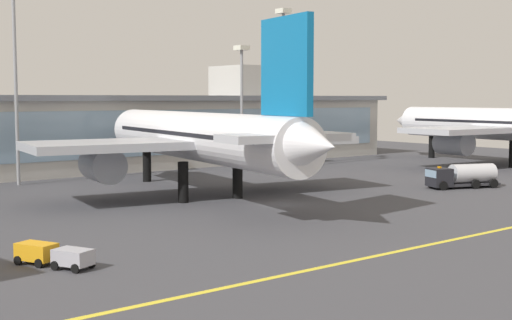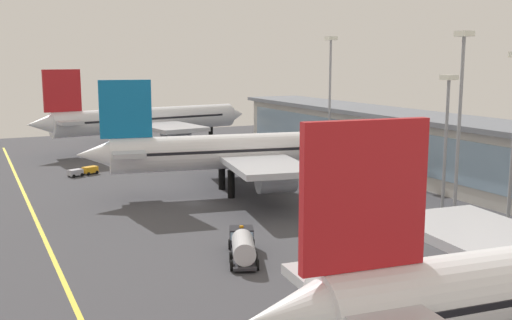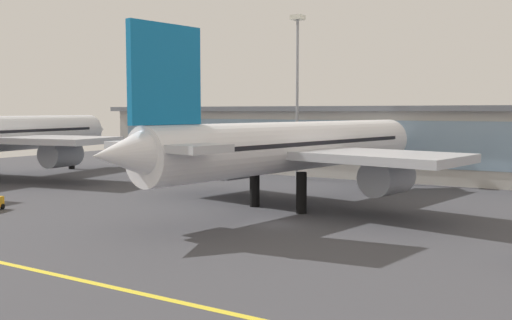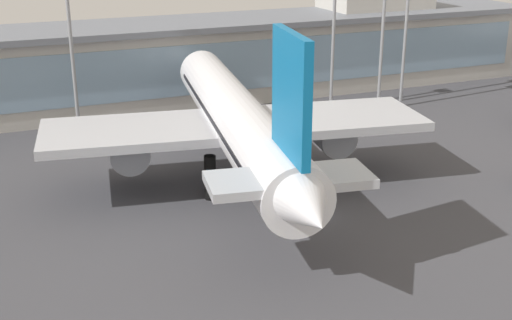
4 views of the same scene
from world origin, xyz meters
TOP-DOWN VIEW (x-y plane):
  - ground_plane at (0.00, 0.00)m, footprint 180.00×180.00m
  - terminal_building at (1.96, 42.40)m, footprint 115.17×14.00m
  - airliner_near_right at (-3.35, 9.79)m, footprint 37.90×50.94m
  - apron_light_mast_west at (18.53, 30.38)m, footprint 1.80×1.80m

SIDE VIEW (x-z plane):
  - ground_plane at x=0.00m, z-range 0.00..0.00m
  - terminal_building at x=1.96m, z-range -2.08..14.41m
  - airliner_near_right at x=-3.35m, z-range -2.40..15.48m
  - apron_light_mast_west at x=18.53m, z-range 3.34..22.11m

